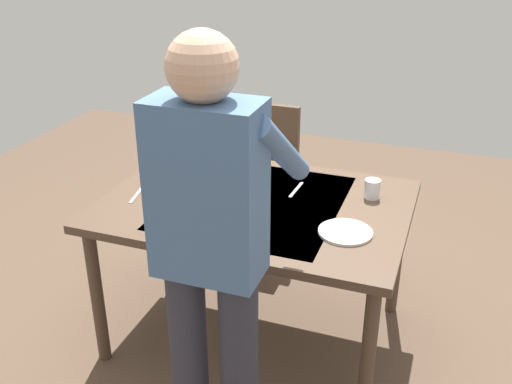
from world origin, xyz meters
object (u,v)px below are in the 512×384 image
object	(u,v)px
dining_table	(256,216)
dinner_plate_far	(345,232)
serving_bowl_pasta	(205,185)
wine_bottle	(206,151)
wine_glass_left	(260,169)
chair_near	(263,169)
person_server	(212,247)
water_cup_far_left	(161,220)
water_cup_near_right	(252,168)
water_cup_near_left	(372,189)
dinner_plate_near	(223,231)

from	to	relation	value
dining_table	dinner_plate_far	bearing A→B (deg)	161.29
dining_table	serving_bowl_pasta	bearing A→B (deg)	-4.54
dining_table	wine_bottle	xyz separation A→B (m)	(0.37, -0.26, 0.19)
wine_glass_left	dinner_plate_far	distance (m)	0.58
chair_near	person_server	distance (m)	1.75
serving_bowl_pasta	water_cup_far_left	bearing A→B (deg)	87.67
water_cup_near_right	wine_bottle	bearing A→B (deg)	-1.59
water_cup_near_left	water_cup_far_left	size ratio (longest dim) A/B	0.97
chair_near	wine_bottle	distance (m)	0.72
person_server	water_cup_near_right	size ratio (longest dim) A/B	16.72
person_server	dinner_plate_near	world-z (taller)	person_server
water_cup_near_right	water_cup_near_left	bearing A→B (deg)	177.63
water_cup_near_left	water_cup_near_right	bearing A→B (deg)	-2.37
chair_near	wine_bottle	xyz separation A→B (m)	(0.10, 0.63, 0.34)
water_cup_near_right	dinner_plate_far	world-z (taller)	water_cup_near_right
wine_bottle	wine_glass_left	bearing A→B (deg)	160.36
chair_near	water_cup_near_left	size ratio (longest dim) A/B	9.93
water_cup_far_left	dinner_plate_near	size ratio (longest dim) A/B	0.41
water_cup_far_left	dinner_plate_far	distance (m)	0.78
dining_table	wine_glass_left	distance (m)	0.23
dining_table	serving_bowl_pasta	world-z (taller)	serving_bowl_pasta
chair_near	wine_glass_left	size ratio (longest dim) A/B	6.03
chair_near	person_server	xyz separation A→B (m)	(-0.39, 1.65, 0.43)
dinner_plate_near	wine_glass_left	bearing A→B (deg)	-90.05
wine_glass_left	dinner_plate_far	size ratio (longest dim) A/B	0.66
chair_near	wine_glass_left	xyz separation A→B (m)	(-0.24, 0.75, 0.33)
water_cup_far_left	wine_glass_left	bearing A→B (deg)	-115.87
water_cup_near_right	dinner_plate_near	distance (m)	0.58
water_cup_far_left	serving_bowl_pasta	xyz separation A→B (m)	(-0.02, -0.41, -0.01)
wine_glass_left	dinner_plate_near	xyz separation A→B (m)	(0.00, 0.46, -0.10)
chair_near	wine_bottle	size ratio (longest dim) A/B	3.07
dining_table	water_cup_near_right	xyz separation A→B (m)	(0.12, -0.25, 0.13)
person_server	dining_table	bearing A→B (deg)	-81.29
wine_bottle	water_cup_far_left	xyz separation A→B (m)	(-0.08, 0.65, -0.06)
chair_near	water_cup_far_left	distance (m)	1.30
water_cup_near_left	serving_bowl_pasta	xyz separation A→B (m)	(0.77, 0.21, -0.01)
dinner_plate_near	dining_table	bearing A→B (deg)	-95.71
dining_table	serving_bowl_pasta	size ratio (longest dim) A/B	4.69
chair_near	dinner_plate_near	xyz separation A→B (m)	(-0.24, 1.21, 0.23)
wine_bottle	water_cup_near_left	size ratio (longest dim) A/B	3.23
dinner_plate_far	water_cup_near_right	bearing A→B (deg)	-35.44
dinner_plate_far	water_cup_far_left	bearing A→B (deg)	17.48
chair_near	dinner_plate_far	xyz separation A→B (m)	(-0.73, 1.04, 0.23)
person_server	water_cup_near_right	xyz separation A→B (m)	(0.23, -1.02, -0.15)
person_server	water_cup_far_left	bearing A→B (deg)	-42.93
wine_glass_left	dinner_plate_far	xyz separation A→B (m)	(-0.49, 0.29, -0.10)
chair_near	dining_table	bearing A→B (deg)	107.20
person_server	serving_bowl_pasta	world-z (taller)	person_server
water_cup_far_left	dinner_plate_near	bearing A→B (deg)	-165.12
dining_table	water_cup_near_left	distance (m)	0.56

